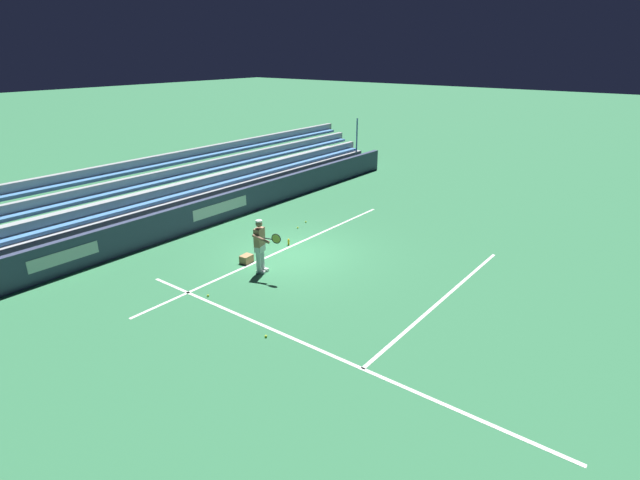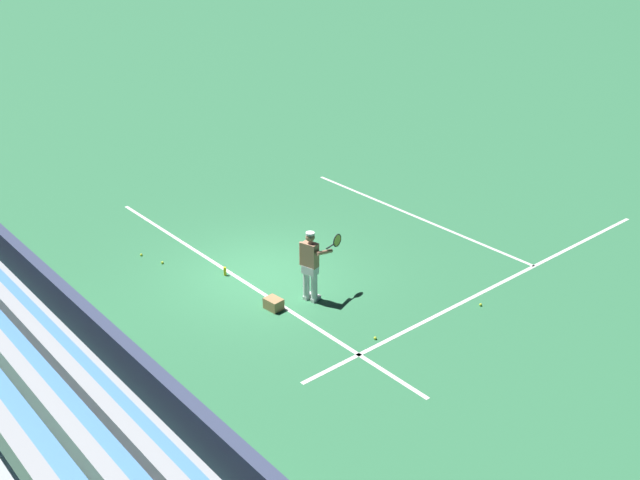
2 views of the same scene
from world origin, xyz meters
name	(u,v)px [view 1 (image 1 of 2)]	position (x,y,z in m)	size (l,w,h in m)	color
ground_plane	(294,253)	(0.00, 0.00, 0.00)	(160.00, 160.00, 0.00)	#337A4C
court_baseline_white	(283,250)	(0.00, -0.50, 0.00)	(12.00, 0.10, 0.01)	white
court_sideline_white	(309,346)	(4.11, 4.00, 0.00)	(0.10, 12.00, 0.01)	white
court_service_line_white	(443,299)	(0.00, 5.50, 0.00)	(8.22, 0.10, 0.01)	white
back_wall_sponsor_board	(204,213)	(0.01, -4.59, 0.55)	(25.52, 0.25, 1.10)	#384260
bleacher_stand	(175,201)	(0.00, -6.42, 0.73)	(24.24, 2.40, 2.95)	#9EA3A8
tennis_player	(260,246)	(1.77, 0.18, 0.89)	(0.59, 1.06, 1.71)	silver
ball_box_cardboard	(246,259)	(1.53, -0.72, 0.13)	(0.40, 0.30, 0.26)	#A87F51
tennis_ball_midcourt	(298,228)	(-2.04, -1.53, 0.03)	(0.07, 0.07, 0.07)	#CCE533
tennis_ball_on_baseline	(208,296)	(3.92, 0.15, 0.03)	(0.07, 0.07, 0.07)	#CCE533
tennis_ball_toward_net	(266,336)	(4.48, 2.93, 0.03)	(0.07, 0.07, 0.07)	#CCE533
tennis_ball_near_player	(306,222)	(-2.78, -1.72, 0.03)	(0.07, 0.07, 0.07)	#CCE533
water_bottle	(289,242)	(-0.50, -0.66, 0.11)	(0.07, 0.07, 0.22)	yellow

